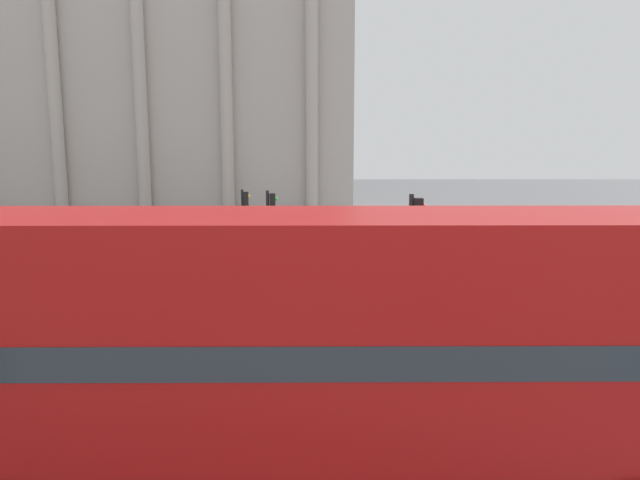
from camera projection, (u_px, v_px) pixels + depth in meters
name	position (u px, v px, depth m)	size (l,w,h in m)	color
double_decker_bus	(319.00, 346.00, 8.07)	(10.76, 2.63, 4.21)	black
plaza_building_left	(162.00, 94.00, 46.54)	(31.32, 12.21, 19.32)	#BCB2A8
traffic_light_near	(413.00, 250.00, 14.23)	(0.42, 0.24, 4.01)	black
traffic_light_mid	(270.00, 226.00, 20.48)	(0.42, 0.24, 3.67)	black
traffic_light_far	(244.00, 215.00, 25.55)	(0.42, 0.24, 3.36)	black
car_maroon	(272.00, 233.00, 30.45)	(4.20, 1.93, 1.35)	black
pedestrian_grey	(188.00, 217.00, 36.03)	(0.32, 0.32, 1.59)	#282B33
pedestrian_white	(363.00, 268.00, 19.77)	(0.32, 0.32, 1.80)	#282B33
pedestrian_olive	(328.00, 221.00, 33.70)	(0.32, 0.32, 1.64)	#282B33
pedestrian_yellow	(379.00, 267.00, 20.41)	(0.32, 0.32, 1.65)	#282B33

